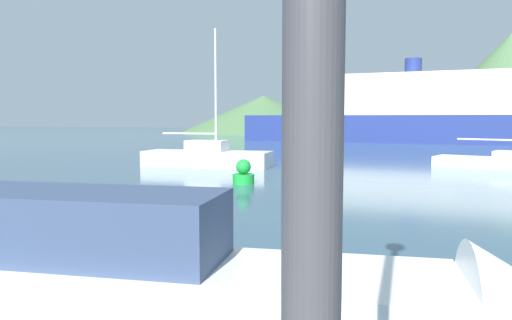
{
  "coord_description": "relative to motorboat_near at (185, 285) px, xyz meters",
  "views": [
    {
      "loc": [
        5.61,
        -0.58,
        2.49
      ],
      "look_at": [
        0.66,
        14.0,
        1.2
      ],
      "focal_mm": 35.0,
      "sensor_mm": 36.0,
      "label": 1
    }
  ],
  "objects": [
    {
      "name": "motorboat_near",
      "position": [
        0.0,
        0.0,
        0.0
      ],
      "size": [
        9.35,
        2.77,
        2.04
      ],
      "rotation": [
        0.0,
        0.0,
        0.12
      ],
      "color": "white",
      "rests_on": "ground_plane"
    },
    {
      "name": "sailboat_inner",
      "position": [
        -8.0,
        18.32,
        0.02
      ],
      "size": [
        6.73,
        2.45,
        7.02
      ],
      "rotation": [
        0.0,
        0.0,
        0.07
      ],
      "color": "silver",
      "rests_on": "ground_plane"
    },
    {
      "name": "ferry_distant",
      "position": [
        1.33,
        49.21,
        2.59
      ],
      "size": [
        35.42,
        9.1,
        8.65
      ],
      "rotation": [
        0.0,
        0.0,
        -0.06
      ],
      "color": "navy",
      "rests_on": "ground_plane"
    },
    {
      "name": "buoy_marker",
      "position": [
        -3.83,
        12.45,
        -0.11
      ],
      "size": [
        0.82,
        0.82,
        0.95
      ],
      "color": "green",
      "rests_on": "ground_plane"
    },
    {
      "name": "hill_west",
      "position": [
        -23.77,
        76.67,
        2.7
      ],
      "size": [
        28.75,
        28.75,
        6.39
      ],
      "color": "#476B42",
      "rests_on": "ground_plane"
    },
    {
      "name": "hill_central",
      "position": [
        14.21,
        75.48,
        6.94
      ],
      "size": [
        27.83,
        27.83,
        14.87
      ],
      "color": "#476B42",
      "rests_on": "ground_plane"
    }
  ]
}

